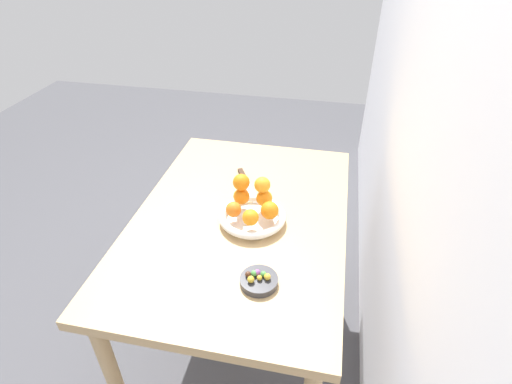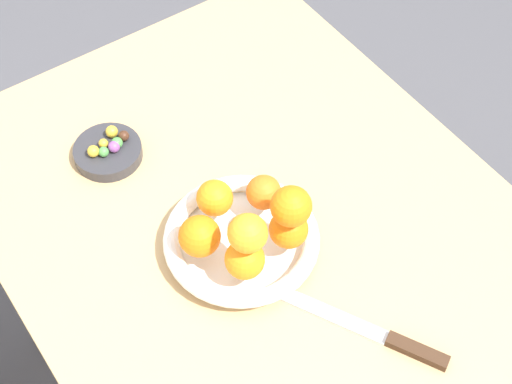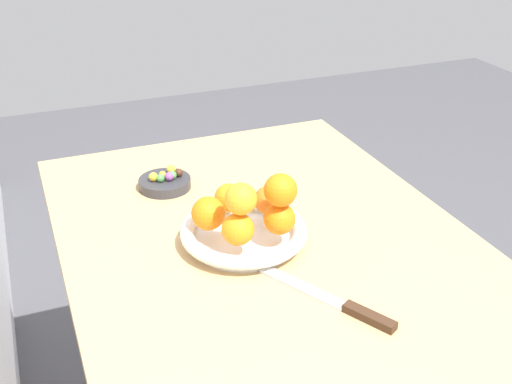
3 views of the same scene
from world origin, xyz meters
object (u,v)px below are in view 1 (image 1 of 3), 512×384
Objects in this scene: candy_ball_5 at (257,273)px; candy_ball_6 at (263,274)px; candy_ball_0 at (267,277)px; candy_ball_2 at (248,274)px; orange_0 at (234,209)px; orange_2 at (270,210)px; orange_3 at (264,198)px; knife at (247,183)px; dining_table at (241,234)px; orange_4 at (243,197)px; candy_dish at (259,281)px; candy_ball_3 at (259,278)px; orange_5 at (262,185)px; candy_ball_4 at (251,279)px; candy_ball_1 at (254,273)px; orange_6 at (241,182)px; fruit_bowl at (252,217)px; orange_1 at (251,217)px.

candy_ball_5 is 0.02m from candy_ball_6.
candy_ball_0 is 1.11× the size of candy_ball_2.
candy_ball_0 is (0.25, 0.16, -0.04)m from orange_0.
orange_2 reaches higher than orange_3.
orange_0 is 0.23× the size of knife.
dining_table is 0.16m from orange_0.
candy_ball_5 is (0.32, 0.12, -0.04)m from orange_4.
orange_3 is 0.08m from orange_4.
candy_ball_3 reaches higher than candy_dish.
dining_table is 19.38× the size of orange_5.
orange_5 is at bearing -174.37° from candy_ball_4.
orange_2 is at bearing 71.45° from dining_table.
candy_ball_1 is at bearing -115.75° from candy_dish.
orange_6 is 0.38m from candy_ball_3.
orange_2 is at bearing 60.56° from orange_6.
fruit_bowl is at bearing -163.84° from candy_ball_3.
orange_6 reaches higher than fruit_bowl.
candy_dish is 0.24m from orange_1.
candy_ball_1 is 1.06× the size of candy_ball_2.
orange_3 is at bearing 92.71° from orange_6.
candy_ball_1 is at bearing 0.04° from orange_2.
candy_ball_2 is (0.30, 0.10, 0.12)m from dining_table.
candy_ball_2 is (0.28, 0.05, 0.01)m from fruit_bowl.
orange_1 is at bearing 6.60° from fruit_bowl.
orange_4 is 2.99× the size of candy_ball_5.
orange_4 is 2.92× the size of candy_ball_0.
candy_ball_0 is (0.33, 0.08, -0.09)m from orange_5.
orange_2 is 0.26m from candy_ball_5.
candy_ball_1 is at bearing 5.59° from orange_3.
fruit_bowl is 0.24m from knife.
candy_ball_4 is at bearing -46.58° from candy_ball_6.
orange_2 reaches higher than candy_ball_5.
candy_ball_0 is 0.04m from candy_ball_1.
orange_4 is 0.36m from candy_ball_4.
candy_dish is at bearing 21.65° from orange_6.
orange_6 reaches higher than candy_dish.
fruit_bowl and candy_ball_6 have the same top height.
fruit_bowl is 0.08m from orange_3.
orange_1 reaches higher than candy_ball_1.
orange_6 is (-0.08, 0.01, 0.06)m from orange_0.
candy_ball_6 is at bearing 18.24° from knife.
candy_ball_2 is at bearing 15.76° from orange_4.
candy_ball_0 is at bearing 94.68° from candy_dish.
dining_table is at bearing 169.47° from orange_0.
orange_4 is (-0.33, -0.13, 0.06)m from candy_dish.
candy_dish is (0.28, 0.08, -0.01)m from fruit_bowl.
orange_2 is 0.14m from orange_6.
orange_4 is 0.36m from candy_ball_0.
candy_ball_6 is 0.53m from knife.
fruit_bowl is 0.28m from candy_ball_1.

